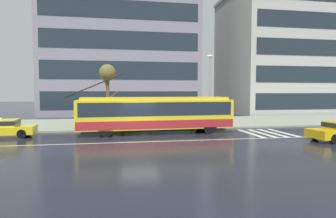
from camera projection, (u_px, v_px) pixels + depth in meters
ground_plane at (140, 139)px, 19.22m from camera, size 160.00×160.00×0.00m
sidewalk_slab at (133, 123)px, 28.15m from camera, size 80.00×10.00×0.14m
crosswalk_stripe_edge_near at (250, 133)px, 21.72m from camera, size 0.44×4.40×0.01m
crosswalk_stripe_inner_a at (261, 133)px, 21.87m from camera, size 0.44×4.40×0.01m
crosswalk_stripe_center at (272, 133)px, 22.03m from camera, size 0.44×4.40×0.01m
crosswalk_stripe_inner_b at (282, 133)px, 22.18m from camera, size 0.44×4.40×0.01m
lane_centre_line at (141, 142)px, 18.04m from camera, size 72.00×0.14×0.01m
trolleybus at (156, 113)px, 21.82m from camera, size 12.70×2.91×4.66m
taxi_queued_behind_bus at (2, 128)px, 19.79m from camera, size 4.34×2.06×1.39m
bus_shelter at (127, 106)px, 25.01m from camera, size 3.87×1.80×2.39m
pedestrian_at_shelter at (192, 108)px, 26.70m from camera, size 1.41×1.41×1.98m
pedestrian_approaching_curb at (123, 110)px, 23.46m from camera, size 1.31×1.31×1.99m
street_lamp at (210, 84)px, 24.66m from camera, size 0.60×0.32×6.31m
street_tree_bare at (108, 76)px, 24.25m from camera, size 1.69×1.91×5.46m
office_tower_corner_left at (121, 7)px, 41.56m from camera, size 21.74×12.50×31.43m
office_tower_corner_right at (302, 54)px, 44.70m from camera, size 24.68×14.43×18.34m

